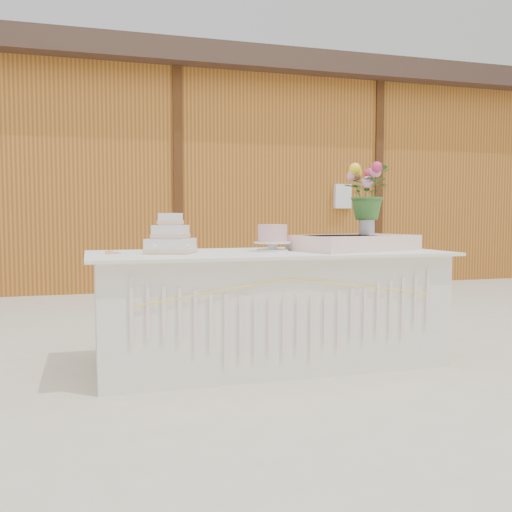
# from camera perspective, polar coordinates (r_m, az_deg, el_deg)

# --- Properties ---
(ground) EXTENTS (80.00, 80.00, 0.00)m
(ground) POSITION_cam_1_polar(r_m,az_deg,el_deg) (3.99, 1.24, -10.65)
(ground) COLOR beige
(ground) RESTS_ON ground
(barn) EXTENTS (12.60, 4.60, 3.30)m
(barn) POSITION_cam_1_polar(r_m,az_deg,el_deg) (9.77, -9.68, 7.85)
(barn) COLOR #A96623
(barn) RESTS_ON ground
(cake_table) EXTENTS (2.40, 1.00, 0.77)m
(cake_table) POSITION_cam_1_polar(r_m,az_deg,el_deg) (3.91, 1.27, -5.17)
(cake_table) COLOR white
(cake_table) RESTS_ON ground
(wedding_cake) EXTENTS (0.38, 0.38, 0.26)m
(wedding_cake) POSITION_cam_1_polar(r_m,az_deg,el_deg) (3.74, -8.52, 1.63)
(wedding_cake) COLOR silver
(wedding_cake) RESTS_ON cake_table
(pink_cake_stand) EXTENTS (0.26, 0.26, 0.18)m
(pink_cake_stand) POSITION_cam_1_polar(r_m,az_deg,el_deg) (3.92, 1.65, 1.99)
(pink_cake_stand) COLOR white
(pink_cake_stand) RESTS_ON cake_table
(satin_runner) EXTENTS (0.96, 0.72, 0.11)m
(satin_runner) POSITION_cam_1_polar(r_m,az_deg,el_deg) (4.09, 9.75, 1.32)
(satin_runner) COLOR #FED5CC
(satin_runner) RESTS_ON cake_table
(flower_vase) EXTENTS (0.11, 0.11, 0.16)m
(flower_vase) POSITION_cam_1_polar(r_m,az_deg,el_deg) (4.17, 11.00, 3.17)
(flower_vase) COLOR #BCBCC1
(flower_vase) RESTS_ON satin_runner
(bouquet) EXTENTS (0.45, 0.44, 0.38)m
(bouquet) POSITION_cam_1_polar(r_m,az_deg,el_deg) (4.18, 11.05, 6.87)
(bouquet) COLOR #316327
(bouquet) RESTS_ON flower_vase
(loose_flowers) EXTENTS (0.16, 0.32, 0.02)m
(loose_flowers) POSITION_cam_1_polar(r_m,az_deg,el_deg) (3.78, -14.25, 0.35)
(loose_flowers) COLOR pink
(loose_flowers) RESTS_ON cake_table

